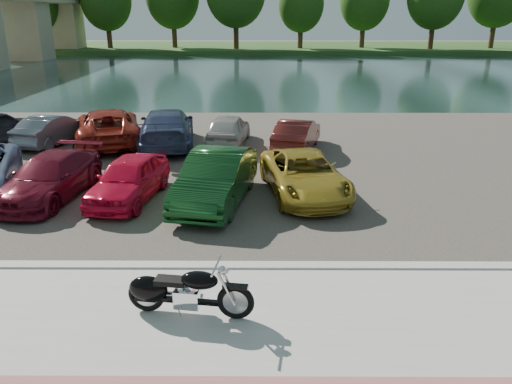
# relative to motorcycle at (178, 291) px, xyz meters

# --- Properties ---
(ground) EXTENTS (200.00, 200.00, 0.00)m
(ground) POSITION_rel_motorcycle_xyz_m (1.31, -0.18, -0.56)
(ground) COLOR #595447
(ground) RESTS_ON ground
(promenade) EXTENTS (60.00, 6.00, 0.10)m
(promenade) POSITION_rel_motorcycle_xyz_m (1.31, -1.18, -0.51)
(promenade) COLOR #B6B3AB
(promenade) RESTS_ON ground
(kerb) EXTENTS (60.00, 0.30, 0.14)m
(kerb) POSITION_rel_motorcycle_xyz_m (1.31, 1.82, -0.49)
(kerb) COLOR #B6B3AB
(kerb) RESTS_ON ground
(parking_lot) EXTENTS (60.00, 18.00, 0.04)m
(parking_lot) POSITION_rel_motorcycle_xyz_m (1.31, 10.82, -0.54)
(parking_lot) COLOR #3D3731
(parking_lot) RESTS_ON ground
(river) EXTENTS (120.00, 40.00, 0.00)m
(river) POSITION_rel_motorcycle_xyz_m (1.31, 39.82, -0.56)
(river) COLOR #182C29
(river) RESTS_ON ground
(far_bank) EXTENTS (120.00, 24.00, 0.60)m
(far_bank) POSITION_rel_motorcycle_xyz_m (1.31, 71.82, -0.26)
(far_bank) COLOR #224318
(far_bank) RESTS_ON ground
(motorcycle) EXTENTS (2.32, 0.77, 1.05)m
(motorcycle) POSITION_rel_motorcycle_xyz_m (0.00, 0.00, 0.00)
(motorcycle) COLOR black
(motorcycle) RESTS_ON promenade
(car_3) EXTENTS (2.32, 4.56, 1.27)m
(car_3) POSITION_rel_motorcycle_xyz_m (-4.76, 6.23, 0.11)
(car_3) COLOR maroon
(car_3) RESTS_ON parking_lot
(car_4) EXTENTS (2.07, 3.97, 1.29)m
(car_4) POSITION_rel_motorcycle_xyz_m (-2.37, 6.06, 0.12)
(car_4) COLOR red
(car_4) RESTS_ON parking_lot
(car_5) EXTENTS (2.36, 4.74, 1.49)m
(car_5) POSITION_rel_motorcycle_xyz_m (0.22, 5.82, 0.22)
(car_5) COLOR #113E18
(car_5) RESTS_ON parking_lot
(car_6) EXTENTS (2.82, 4.83, 1.27)m
(car_6) POSITION_rel_motorcycle_xyz_m (2.82, 6.53, 0.11)
(car_6) COLOR #A88D26
(car_6) RESTS_ON parking_lot
(car_9) EXTENTS (2.26, 4.00, 1.25)m
(car_9) POSITION_rel_motorcycle_xyz_m (-7.22, 12.75, 0.10)
(car_9) COLOR slate
(car_9) RESTS_ON parking_lot
(car_10) EXTENTS (3.94, 5.87, 1.50)m
(car_10) POSITION_rel_motorcycle_xyz_m (-4.85, 12.71, 0.23)
(car_10) COLOR maroon
(car_10) RESTS_ON parking_lot
(car_11) EXTENTS (2.80, 5.54, 1.54)m
(car_11) POSITION_rel_motorcycle_xyz_m (-2.36, 12.45, 0.25)
(car_11) COLOR navy
(car_11) RESTS_ON parking_lot
(car_12) EXTENTS (1.90, 3.95, 1.30)m
(car_12) POSITION_rel_motorcycle_xyz_m (0.16, 12.70, 0.13)
(car_12) COLOR #AAA9A5
(car_12) RESTS_ON parking_lot
(car_13) EXTENTS (2.29, 4.02, 1.25)m
(car_13) POSITION_rel_motorcycle_xyz_m (2.98, 11.82, 0.10)
(car_13) COLOR #571917
(car_13) RESTS_ON parking_lot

